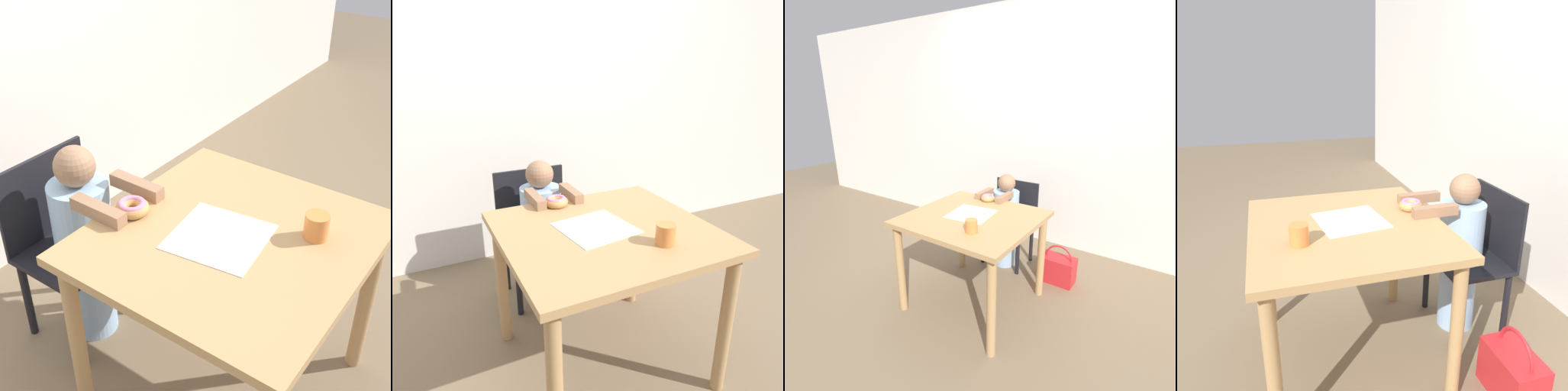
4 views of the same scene
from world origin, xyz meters
TOP-DOWN VIEW (x-y plane):
  - ground_plane at (0.00, 0.00)m, footprint 12.00×12.00m
  - wall_back at (0.00, 1.37)m, footprint 8.00×0.05m
  - dining_table at (0.00, 0.00)m, footprint 0.93×0.88m
  - chair at (-0.08, 0.76)m, footprint 0.45×0.36m
  - child_figure at (-0.08, 0.65)m, footprint 0.26×0.45m
  - donut at (-0.10, 0.36)m, footprint 0.12×0.12m
  - napkin at (-0.04, 0.03)m, footprint 0.34×0.34m
  - handbag at (0.46, 0.65)m, footprint 0.30×0.18m
  - cup at (0.15, -0.23)m, footprint 0.08×0.08m

SIDE VIEW (x-z plane):
  - ground_plane at x=0.00m, z-range 0.00..0.00m
  - handbag at x=0.46m, z-range -0.05..0.30m
  - chair at x=-0.08m, z-range 0.03..0.84m
  - child_figure at x=-0.08m, z-range 0.00..0.92m
  - dining_table at x=0.00m, z-range 0.26..1.00m
  - napkin at x=-0.04m, z-range 0.75..0.75m
  - donut at x=-0.10m, z-range 0.75..0.80m
  - cup at x=0.15m, z-range 0.75..0.84m
  - wall_back at x=0.00m, z-range 0.00..2.50m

